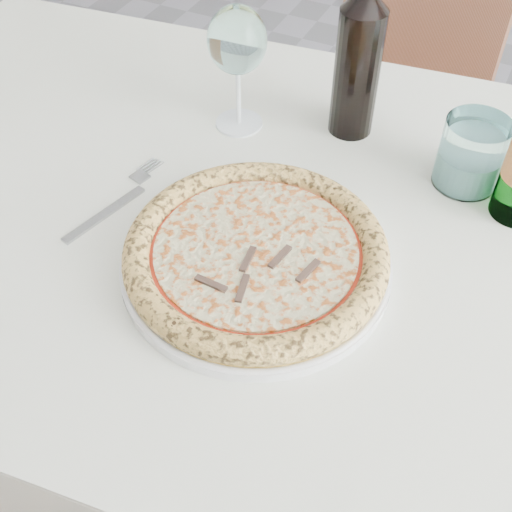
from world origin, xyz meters
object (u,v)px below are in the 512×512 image
(dining_table, at_px, (287,262))
(tumbler, at_px, (470,158))
(wine_glass, at_px, (237,43))
(plate, at_px, (256,262))
(pizza, at_px, (256,252))
(wine_bottle, at_px, (358,60))
(chair_far, at_px, (399,75))

(dining_table, bearing_deg, tumbler, 42.06)
(dining_table, height_order, tumbler, tumbler)
(dining_table, bearing_deg, wine_glass, 134.70)
(dining_table, bearing_deg, plate, -90.00)
(dining_table, xyz_separation_m, pizza, (-0.00, -0.10, 0.11))
(tumbler, xyz_separation_m, wine_bottle, (-0.19, 0.05, 0.07))
(chair_far, bearing_deg, plate, -86.61)
(dining_table, relative_size, plate, 4.67)
(dining_table, relative_size, chair_far, 1.65)
(dining_table, bearing_deg, chair_far, 93.82)
(chair_far, bearing_deg, wine_glass, -99.40)
(wine_bottle, bearing_deg, chair_far, 95.67)
(wine_glass, bearing_deg, dining_table, -45.30)
(dining_table, height_order, pizza, pizza)
(plate, relative_size, pizza, 1.03)
(pizza, relative_size, wine_glass, 1.69)
(plate, distance_m, tumbler, 0.33)
(pizza, bearing_deg, wine_bottle, 89.41)
(chair_far, xyz_separation_m, plate, (0.05, -0.87, 0.23))
(plate, height_order, pizza, pizza)
(wine_glass, height_order, tumbler, wine_glass)
(plate, xyz_separation_m, tumbler, (0.19, 0.27, 0.03))
(wine_bottle, bearing_deg, pizza, -90.59)
(chair_far, xyz_separation_m, tumbler, (0.24, -0.60, 0.27))
(chair_far, height_order, plate, chair_far)
(pizza, relative_size, wine_bottle, 1.18)
(chair_far, relative_size, pizza, 2.92)
(wine_glass, bearing_deg, wine_bottle, 22.20)
(plate, distance_m, wine_glass, 0.32)
(dining_table, distance_m, plate, 0.14)
(tumbler, bearing_deg, pizza, -124.96)
(chair_far, relative_size, wine_bottle, 3.44)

